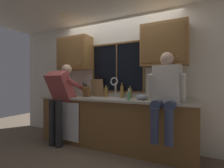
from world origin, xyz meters
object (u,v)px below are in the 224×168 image
Objects in this scene: bottle_tall_clear at (122,91)px; knife_block at (87,92)px; cutting_board at (98,88)px; bottle_green_glass at (106,92)px; bottle_amber_small at (130,93)px; soap_dispenser at (129,96)px; mixing_bowl at (142,97)px; person_sitting_on_counter at (166,90)px; person_standing at (60,95)px.

knife_block is at bearing -168.11° from bottle_tall_clear.
cutting_board is (0.16, 0.17, 0.07)m from knife_block.
bottle_green_glass is (0.40, 0.12, -0.00)m from knife_block.
knife_block is 1.37× the size of bottle_amber_small.
bottle_green_glass is (-0.65, 0.38, 0.03)m from soap_dispenser.
bottle_tall_clear reaches higher than mixing_bowl.
person_sitting_on_counter is 0.61m from soap_dispenser.
mixing_bowl is at bearing -25.74° from bottle_tall_clear.
knife_block is at bearing 169.13° from person_sitting_on_counter.
person_standing is at bearing -178.13° from person_sitting_on_counter.
bottle_amber_small is at bearing 108.32° from soap_dispenser.
bottle_tall_clear is (0.34, 0.03, 0.02)m from bottle_green_glass.
bottle_amber_small is (0.91, 0.12, -0.01)m from knife_block.
person_standing reaches higher than knife_block.
cutting_board reaches higher than mixing_bowl.
bottle_amber_small is at bearing 7.60° from knife_block.
cutting_board reaches higher than bottle_tall_clear.
soap_dispenser is (0.88, -0.43, -0.11)m from cutting_board.
bottle_amber_small is (0.52, 0.00, -0.01)m from bottle_green_glass.
bottle_amber_small is (1.28, 0.50, 0.04)m from person_standing.
soap_dispenser is (-0.17, -0.19, 0.03)m from mixing_bowl.
soap_dispenser is (1.40, 0.12, 0.02)m from person_standing.
bottle_amber_small is (0.75, -0.05, -0.09)m from cutting_board.
soap_dispenser is 0.75m from bottle_green_glass.
person_standing is at bearing -133.97° from cutting_board.
person_standing is 1.37m from bottle_amber_small.
soap_dispenser is (1.04, -0.26, -0.03)m from knife_block.
mixing_bowl is (-0.43, 0.24, -0.14)m from person_sitting_on_counter.
knife_block reaches higher than bottle_amber_small.
person_sitting_on_counter is 0.85m from bottle_amber_small.
cutting_board reaches higher than bottle_amber_small.
knife_block is at bearing -163.18° from bottle_green_glass.
person_sitting_on_counter reaches higher than bottle_amber_small.
soap_dispenser reaches higher than mixing_bowl.
bottle_amber_small reaches higher than soap_dispenser.
mixing_bowl is at bearing 11.02° from person_standing.
soap_dispenser is at bearing 174.92° from person_sitting_on_counter.
person_standing is 4.25× the size of cutting_board.
soap_dispenser is 0.79× the size of bottle_green_glass.
bottle_tall_clear reaches higher than soap_dispenser.
knife_block is (-1.64, 0.31, -0.08)m from person_sitting_on_counter.
bottle_green_glass is (-1.24, 0.43, -0.08)m from person_sitting_on_counter.
mixing_bowl is 0.72× the size of bottle_tall_clear.
cutting_board is at bearing 45.56° from knife_block.
person_standing is at bearing -175.18° from soap_dispenser.
knife_block is (0.36, 0.38, 0.06)m from person_standing.
bottle_tall_clear is 1.28× the size of bottle_amber_small.
person_sitting_on_counter is 5.88× the size of mixing_bowl.
knife_block is 0.86× the size of cutting_board.
bottle_amber_small is at bearing -10.22° from bottle_tall_clear.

